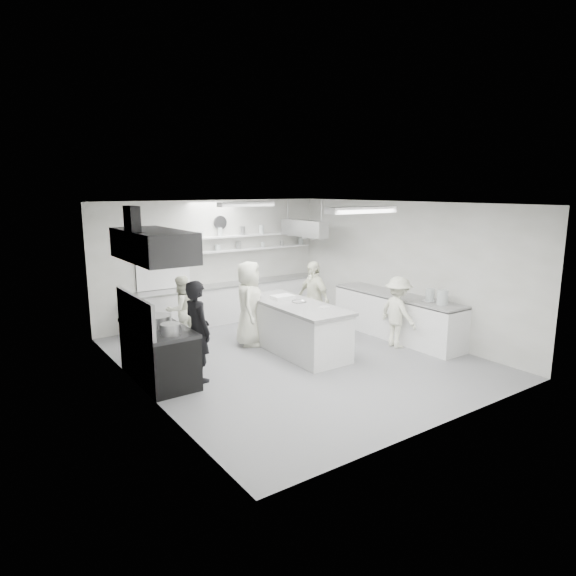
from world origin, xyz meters
TOP-DOWN VIEW (x-y plane):
  - floor at (0.00, 0.00)m, footprint 6.00×7.00m
  - ceiling at (0.00, 0.00)m, footprint 6.00×7.00m
  - wall_back at (0.00, 3.50)m, footprint 6.00×0.04m
  - wall_front at (0.00, -3.50)m, footprint 6.00×0.04m
  - wall_left at (-3.00, 0.00)m, footprint 0.04×7.00m
  - wall_right at (3.00, 0.00)m, footprint 0.04×7.00m
  - stove at (-2.60, 0.40)m, footprint 0.80×1.80m
  - exhaust_hood at (-2.60, 0.40)m, footprint 0.85×2.00m
  - back_counter at (0.30, 3.20)m, footprint 5.00×0.60m
  - shelf_lower at (0.70, 3.37)m, footprint 4.20×0.26m
  - shelf_upper at (0.70, 3.37)m, footprint 4.20×0.26m
  - pass_through_window at (-1.30, 3.48)m, footprint 1.30×0.04m
  - wall_clock at (0.20, 3.46)m, footprint 0.32×0.05m
  - right_counter at (2.65, -0.20)m, footprint 0.74×3.30m
  - pot_rack at (2.00, 2.40)m, footprint 0.30×1.60m
  - light_fixture_front at (0.00, -1.80)m, footprint 1.30×0.25m
  - light_fixture_rear at (0.00, 1.80)m, footprint 1.30×0.25m
  - prep_island at (0.26, 0.34)m, footprint 0.99×2.58m
  - stove_pot at (-2.60, 0.36)m, footprint 0.46×0.46m
  - cook_stove at (-2.04, -0.01)m, footprint 0.46×0.67m
  - cook_back at (-1.44, 2.16)m, footprint 0.80×0.68m
  - cook_island_left at (-0.32, 1.21)m, footprint 0.97×1.05m
  - cook_island_right at (1.17, 0.92)m, footprint 0.43×1.00m
  - cook_right at (2.16, -0.69)m, footprint 0.64×1.01m
  - bowl_island_a at (0.38, 0.38)m, footprint 0.33×0.33m
  - bowl_island_b at (0.50, -0.30)m, footprint 0.22×0.22m
  - bowl_right at (2.65, -1.06)m, footprint 0.26×0.26m

SIDE VIEW (x-z plane):
  - floor at x=0.00m, z-range -0.02..0.00m
  - stove at x=-2.60m, z-range 0.00..0.90m
  - back_counter at x=0.30m, z-range 0.00..0.92m
  - right_counter at x=2.65m, z-range 0.00..0.94m
  - prep_island at x=0.26m, z-range 0.00..0.95m
  - cook_back at x=-1.44m, z-range 0.00..1.46m
  - cook_right at x=2.16m, z-range 0.00..1.49m
  - cook_island_right at x=1.17m, z-range 0.00..1.71m
  - cook_stove at x=-2.04m, z-range 0.00..1.76m
  - cook_island_left at x=-0.32m, z-range 0.00..1.79m
  - bowl_right at x=2.65m, z-range 0.94..1.00m
  - bowl_island_b at x=0.50m, z-range 0.95..1.01m
  - bowl_island_a at x=0.38m, z-range 0.95..1.02m
  - stove_pot at x=-2.60m, z-range 0.91..1.16m
  - pass_through_window at x=-1.30m, z-range 0.95..1.95m
  - wall_back at x=0.00m, z-range 0.00..3.00m
  - wall_front at x=0.00m, z-range 0.00..3.00m
  - wall_left at x=-3.00m, z-range 0.00..3.00m
  - wall_right at x=3.00m, z-range 0.00..3.00m
  - shelf_lower at x=0.70m, z-range 1.73..1.77m
  - shelf_upper at x=0.70m, z-range 2.08..2.12m
  - pot_rack at x=2.00m, z-range 2.10..2.50m
  - exhaust_hood at x=-2.60m, z-range 2.10..2.60m
  - wall_clock at x=0.20m, z-range 2.29..2.61m
  - light_fixture_front at x=0.00m, z-range 2.89..2.99m
  - light_fixture_rear at x=0.00m, z-range 2.89..2.99m
  - ceiling at x=0.00m, z-range 3.00..3.02m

